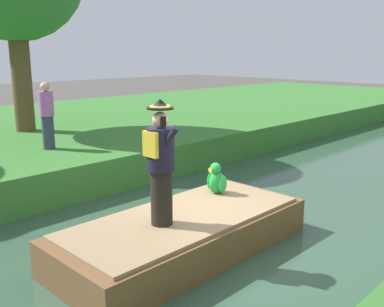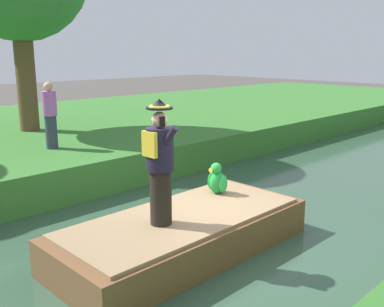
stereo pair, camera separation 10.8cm
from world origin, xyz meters
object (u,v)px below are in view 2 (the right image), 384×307
(parrot_plush, at_px, (217,180))
(person_bystander, at_px, (50,115))
(boat, at_px, (183,233))
(person_pirate, at_px, (160,163))

(parrot_plush, bearing_deg, person_bystander, -171.38)
(boat, xyz_separation_m, parrot_plush, (-0.36, 1.17, 0.55))
(boat, height_order, person_pirate, person_pirate)
(person_pirate, bearing_deg, parrot_plush, 113.96)
(boat, distance_m, person_bystander, 5.32)
(person_pirate, distance_m, person_bystander, 5.25)
(person_pirate, bearing_deg, person_bystander, -179.72)
(person_bystander, bearing_deg, person_pirate, -10.24)
(person_pirate, height_order, parrot_plush, person_pirate)
(boat, bearing_deg, parrot_plush, 107.25)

